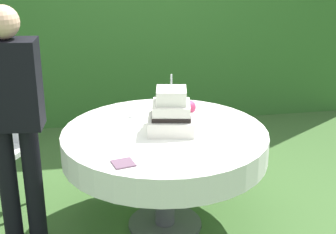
{
  "coord_description": "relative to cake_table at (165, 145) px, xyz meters",
  "views": [
    {
      "loc": [
        -0.5,
        -3.07,
        2.0
      ],
      "look_at": [
        0.02,
        0.0,
        0.83
      ],
      "focal_mm": 53.64,
      "sensor_mm": 36.0,
      "label": 1
    }
  ],
  "objects": [
    {
      "name": "standing_person",
      "position": [
        -0.96,
        -0.07,
        0.3
      ],
      "size": [
        0.38,
        0.24,
        1.6
      ],
      "color": "black",
      "rests_on": "ground_plane"
    },
    {
      "name": "serving_plate_far",
      "position": [
        0.51,
        0.07,
        0.11
      ],
      "size": [
        0.11,
        0.11,
        0.01
      ],
      "primitive_type": "cylinder",
      "color": "white",
      "rests_on": "cake_table"
    },
    {
      "name": "garden_chair",
      "position": [
        -1.15,
        0.5,
        -0.09
      ],
      "size": [
        0.54,
        0.54,
        0.89
      ],
      "color": "white",
      "rests_on": "ground_plane"
    },
    {
      "name": "ground_plane",
      "position": [
        0.0,
        0.0,
        -0.63
      ],
      "size": [
        20.0,
        20.0,
        0.0
      ],
      "primitive_type": "plane",
      "color": "#3D602D"
    },
    {
      "name": "wedding_cake",
      "position": [
        0.05,
        0.01,
        0.22
      ],
      "size": [
        0.37,
        0.36,
        0.39
      ],
      "color": "white",
      "rests_on": "cake_table"
    },
    {
      "name": "cake_table",
      "position": [
        0.0,
        0.0,
        0.0
      ],
      "size": [
        1.39,
        1.39,
        0.73
      ],
      "color": "#4C4C51",
      "rests_on": "ground_plane"
    },
    {
      "name": "serving_plate_near",
      "position": [
        -0.16,
        0.34,
        0.11
      ],
      "size": [
        0.12,
        0.12,
        0.01
      ],
      "primitive_type": "cylinder",
      "color": "white",
      "rests_on": "cake_table"
    },
    {
      "name": "napkin_stack",
      "position": [
        -0.32,
        -0.45,
        0.1
      ],
      "size": [
        0.15,
        0.15,
        0.01
      ],
      "primitive_type": "cube",
      "rotation": [
        0.0,
        0.0,
        0.23
      ],
      "color": "#6B4C60",
      "rests_on": "cake_table"
    }
  ]
}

